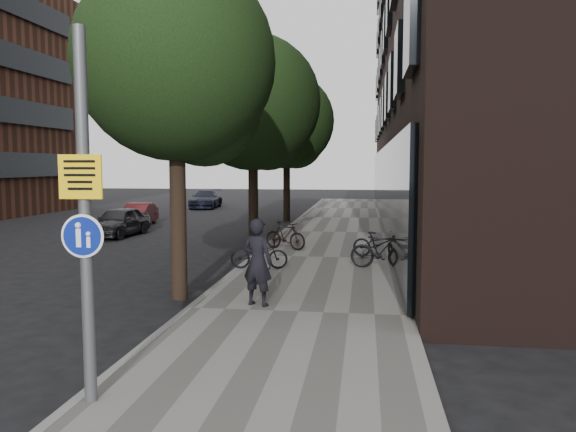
% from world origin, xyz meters
% --- Properties ---
extents(ground, '(120.00, 120.00, 0.00)m').
position_xyz_m(ground, '(0.00, 0.00, 0.00)').
color(ground, black).
rests_on(ground, ground).
extents(sidewalk, '(4.50, 60.00, 0.12)m').
position_xyz_m(sidewalk, '(0.25, 10.00, 0.06)').
color(sidewalk, slate).
rests_on(sidewalk, ground).
extents(curb_edge, '(0.15, 60.00, 0.13)m').
position_xyz_m(curb_edge, '(-2.00, 10.00, 0.07)').
color(curb_edge, slate).
rests_on(curb_edge, ground).
extents(building_right_dark_brick, '(12.00, 40.00, 18.00)m').
position_xyz_m(building_right_dark_brick, '(8.50, 22.00, 9.00)').
color(building_right_dark_brick, black).
rests_on(building_right_dark_brick, ground).
extents(street_tree_near, '(4.40, 4.40, 7.50)m').
position_xyz_m(street_tree_near, '(-2.53, 4.64, 5.11)').
color(street_tree_near, black).
rests_on(street_tree_near, ground).
extents(street_tree_mid, '(5.00, 5.00, 7.80)m').
position_xyz_m(street_tree_mid, '(-2.53, 13.14, 5.11)').
color(street_tree_mid, black).
rests_on(street_tree_mid, ground).
extents(street_tree_far, '(5.00, 5.00, 7.80)m').
position_xyz_m(street_tree_far, '(-2.53, 22.14, 5.11)').
color(street_tree_far, black).
rests_on(street_tree_far, ground).
extents(signpost, '(0.53, 0.15, 4.54)m').
position_xyz_m(signpost, '(-1.80, -1.22, 2.41)').
color(signpost, '#595B5E').
rests_on(signpost, sidewalk).
extents(pedestrian, '(0.76, 0.62, 1.82)m').
position_xyz_m(pedestrian, '(-0.65, 3.70, 1.03)').
color(pedestrian, black).
rests_on(pedestrian, sidewalk).
extents(parked_bike_facade_near, '(1.82, 1.12, 0.90)m').
position_xyz_m(parked_bike_facade_near, '(2.00, 10.08, 0.57)').
color(parked_bike_facade_near, black).
rests_on(parked_bike_facade_near, sidewalk).
extents(parked_bike_facade_far, '(1.77, 0.72, 1.03)m').
position_xyz_m(parked_bike_facade_far, '(2.00, 8.25, 0.64)').
color(parked_bike_facade_far, black).
rests_on(parked_bike_facade_far, sidewalk).
extents(parked_bike_curb_near, '(1.64, 0.70, 0.84)m').
position_xyz_m(parked_bike_curb_near, '(-1.39, 7.76, 0.54)').
color(parked_bike_curb_near, black).
rests_on(parked_bike_curb_near, sidewalk).
extents(parked_bike_curb_far, '(1.64, 1.08, 0.96)m').
position_xyz_m(parked_bike_curb_far, '(-1.16, 11.39, 0.60)').
color(parked_bike_curb_far, black).
rests_on(parked_bike_curb_far, sidewalk).
extents(parked_car_near, '(1.68, 3.72, 1.24)m').
position_xyz_m(parked_car_near, '(-8.77, 14.88, 0.62)').
color(parked_car_near, black).
rests_on(parked_car_near, ground).
extents(parked_car_mid, '(1.52, 3.47, 1.11)m').
position_xyz_m(parked_car_mid, '(-9.60, 18.89, 0.55)').
color(parked_car_mid, '#5A191D').
rests_on(parked_car_mid, ground).
extents(parked_car_far, '(2.14, 4.50, 1.26)m').
position_xyz_m(parked_car_far, '(-9.45, 30.32, 0.63)').
color(parked_car_far, black).
rests_on(parked_car_far, ground).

